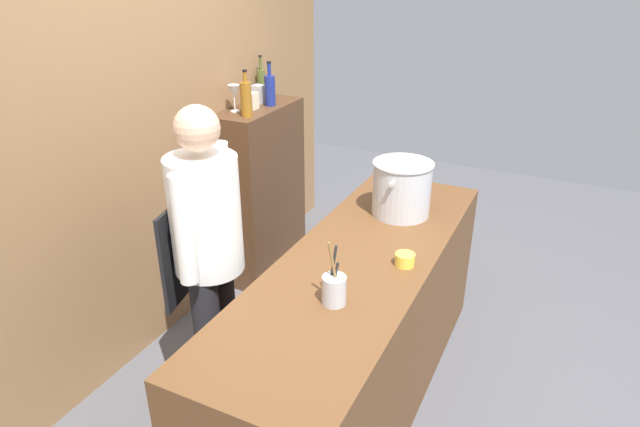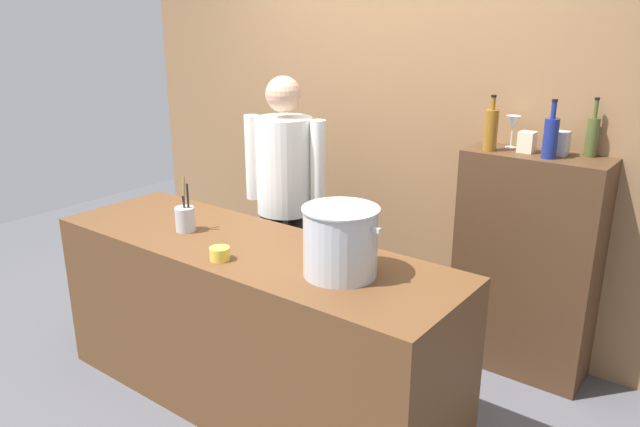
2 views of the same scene
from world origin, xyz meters
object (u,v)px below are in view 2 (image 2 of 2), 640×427
object	(u,v)px
chef	(286,192)
wine_bottle_olive	(592,136)
stockpot_large	(340,241)
wine_glass_wide	(513,125)
butter_jar	(220,254)
utensil_crock	(185,218)
spice_tin_silver	(561,143)
spice_tin_cream	(527,142)
wine_bottle_cobalt	(551,137)
wine_bottle_amber	(491,129)

from	to	relation	value
chef	wine_bottle_olive	world-z (taller)	chef
stockpot_large	wine_glass_wide	xyz separation A→B (m)	(0.26, 1.28, 0.36)
butter_jar	wine_glass_wide	world-z (taller)	wine_glass_wide
stockpot_large	butter_jar	size ratio (longest dim) A/B	4.19
utensil_crock	spice_tin_silver	size ratio (longest dim) A/B	2.33
chef	spice_tin_silver	world-z (taller)	chef
utensil_crock	spice_tin_cream	xyz separation A→B (m)	(1.35, 1.25, 0.37)
wine_bottle_olive	wine_glass_wide	distance (m)	0.41
butter_jar	wine_bottle_cobalt	bearing A→B (deg)	52.14
chef	spice_tin_silver	xyz separation A→B (m)	(1.42, 0.57, 0.38)
wine_glass_wide	spice_tin_silver	bearing A→B (deg)	-4.87
wine_glass_wide	wine_bottle_olive	bearing A→B (deg)	5.38
wine_bottle_cobalt	wine_glass_wide	distance (m)	0.28
spice_tin_silver	wine_bottle_cobalt	bearing A→B (deg)	-102.70
wine_glass_wide	utensil_crock	bearing A→B (deg)	-133.41
stockpot_large	wine_bottle_cobalt	bearing A→B (deg)	66.26
wine_bottle_olive	utensil_crock	bearing A→B (deg)	-140.71
butter_jar	wine_bottle_olive	distance (m)	2.00
stockpot_large	spice_tin_silver	distance (m)	1.39
utensil_crock	butter_jar	bearing A→B (deg)	-21.55
chef	wine_bottle_cobalt	xyz separation A→B (m)	(1.40, 0.46, 0.43)
utensil_crock	wine_glass_wide	size ratio (longest dim) A/B	1.64
spice_tin_silver	wine_bottle_amber	bearing A→B (deg)	-161.01
spice_tin_silver	wine_bottle_olive	bearing A→B (deg)	24.32
stockpot_large	spice_tin_silver	bearing A→B (deg)	67.14
butter_jar	wine_glass_wide	size ratio (longest dim) A/B	0.53
wine_bottle_cobalt	wine_bottle_olive	xyz separation A→B (m)	(0.16, 0.17, -0.00)
wine_bottle_cobalt	spice_tin_cream	bearing A→B (deg)	153.61
utensil_crock	wine_glass_wide	distance (m)	1.86
chef	utensil_crock	size ratio (longest dim) A/B	5.62
wine_bottle_amber	butter_jar	bearing A→B (deg)	-118.70
chef	wine_glass_wide	world-z (taller)	chef
wine_bottle_cobalt	spice_tin_cream	xyz separation A→B (m)	(-0.14, 0.07, -0.06)
butter_jar	spice_tin_silver	bearing A→B (deg)	53.61
chef	spice_tin_cream	xyz separation A→B (m)	(1.26, 0.53, 0.38)
chef	utensil_crock	distance (m)	0.72
spice_tin_cream	wine_bottle_cobalt	bearing A→B (deg)	-26.39
butter_jar	wine_bottle_cobalt	size ratio (longest dim) A/B	0.31
butter_jar	stockpot_large	bearing A→B (deg)	20.59
spice_tin_cream	spice_tin_silver	bearing A→B (deg)	12.53
stockpot_large	butter_jar	world-z (taller)	stockpot_large
wine_bottle_cobalt	spice_tin_silver	size ratio (longest dim) A/B	2.39
spice_tin_silver	utensil_crock	bearing A→B (deg)	-139.59
butter_jar	wine_bottle_cobalt	xyz separation A→B (m)	(1.05, 1.35, 0.47)
stockpot_large	spice_tin_cream	distance (m)	1.30
stockpot_large	utensil_crock	world-z (taller)	stockpot_large
wine_bottle_olive	wine_bottle_amber	bearing A→B (deg)	-159.44
chef	wine_bottle_olive	xyz separation A→B (m)	(1.56, 0.63, 0.43)
utensil_crock	spice_tin_silver	xyz separation A→B (m)	(1.51, 1.29, 0.38)
wine_glass_wide	stockpot_large	bearing A→B (deg)	-101.35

